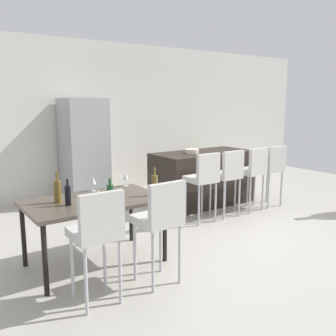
{
  "coord_description": "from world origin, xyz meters",
  "views": [
    {
      "loc": [
        -3.58,
        -3.69,
        1.8
      ],
      "look_at": [
        -0.59,
        0.59,
        0.85
      ],
      "focal_mm": 39.78,
      "sensor_mm": 36.0,
      "label": 1
    }
  ],
  "objects_px": {
    "wine_glass_right": "(98,194)",
    "refrigerator": "(84,151)",
    "dining_chair_far": "(161,216)",
    "wine_bottle_end": "(57,191)",
    "bar_chair_right": "(253,169)",
    "fruit_bowl": "(192,151)",
    "bar_chair_far": "(272,166)",
    "bar_chair_middle": "(228,173)",
    "wine_bottle_middle": "(68,195)",
    "wine_glass_far": "(126,176)",
    "dining_table": "(94,205)",
    "wine_bottle_inner": "(110,195)",
    "bar_chair_left": "(204,176)",
    "potted_plant": "(200,166)",
    "wine_glass_near": "(93,181)",
    "kitchen_island": "(203,178)",
    "wine_bottle_left": "(155,185)",
    "dining_chair_near": "(97,230)"
  },
  "relations": [
    {
      "from": "wine_glass_far",
      "to": "dining_table",
      "type": "bearing_deg",
      "value": -148.02
    },
    {
      "from": "bar_chair_right",
      "to": "dining_chair_far",
      "type": "xyz_separation_m",
      "value": [
        -2.63,
        -1.23,
        0.0
      ]
    },
    {
      "from": "wine_glass_right",
      "to": "refrigerator",
      "type": "height_order",
      "value": "refrigerator"
    },
    {
      "from": "dining_table",
      "to": "fruit_bowl",
      "type": "height_order",
      "value": "fruit_bowl"
    },
    {
      "from": "bar_chair_far",
      "to": "bar_chair_right",
      "type": "bearing_deg",
      "value": 179.99
    },
    {
      "from": "bar_chair_far",
      "to": "dining_chair_near",
      "type": "relative_size",
      "value": 1.0
    },
    {
      "from": "bar_chair_far",
      "to": "dining_chair_near",
      "type": "height_order",
      "value": "same"
    },
    {
      "from": "wine_bottle_inner",
      "to": "wine_bottle_left",
      "type": "relative_size",
      "value": 0.89
    },
    {
      "from": "bar_chair_right",
      "to": "wine_bottle_left",
      "type": "relative_size",
      "value": 3.29
    },
    {
      "from": "bar_chair_far",
      "to": "wine_glass_far",
      "type": "distance_m",
      "value": 2.84
    },
    {
      "from": "bar_chair_far",
      "to": "fruit_bowl",
      "type": "xyz_separation_m",
      "value": [
        -1.09,
        0.81,
        0.26
      ]
    },
    {
      "from": "kitchen_island",
      "to": "refrigerator",
      "type": "xyz_separation_m",
      "value": [
        -1.62,
        1.37,
        0.46
      ]
    },
    {
      "from": "dining_table",
      "to": "wine_glass_near",
      "type": "relative_size",
      "value": 8.38
    },
    {
      "from": "fruit_bowl",
      "to": "bar_chair_left",
      "type": "bearing_deg",
      "value": -117.72
    },
    {
      "from": "bar_chair_far",
      "to": "dining_table",
      "type": "xyz_separation_m",
      "value": [
        -3.43,
        -0.42,
        -0.02
      ]
    },
    {
      "from": "bar_chair_right",
      "to": "fruit_bowl",
      "type": "height_order",
      "value": "bar_chair_right"
    },
    {
      "from": "wine_bottle_inner",
      "to": "dining_table",
      "type": "bearing_deg",
      "value": 97.58
    },
    {
      "from": "kitchen_island",
      "to": "dining_table",
      "type": "height_order",
      "value": "kitchen_island"
    },
    {
      "from": "wine_glass_right",
      "to": "wine_glass_near",
      "type": "relative_size",
      "value": 1.0
    },
    {
      "from": "bar_chair_far",
      "to": "fruit_bowl",
      "type": "distance_m",
      "value": 1.38
    },
    {
      "from": "wine_bottle_end",
      "to": "fruit_bowl",
      "type": "distance_m",
      "value": 2.93
    },
    {
      "from": "bar_chair_middle",
      "to": "wine_bottle_inner",
      "type": "relative_size",
      "value": 3.72
    },
    {
      "from": "wine_bottle_end",
      "to": "potted_plant",
      "type": "bearing_deg",
      "value": 31.66
    },
    {
      "from": "wine_bottle_left",
      "to": "wine_glass_near",
      "type": "height_order",
      "value": "wine_bottle_left"
    },
    {
      "from": "kitchen_island",
      "to": "fruit_bowl",
      "type": "distance_m",
      "value": 0.55
    },
    {
      "from": "bar_chair_middle",
      "to": "wine_glass_near",
      "type": "height_order",
      "value": "bar_chair_middle"
    },
    {
      "from": "kitchen_island",
      "to": "wine_bottle_end",
      "type": "height_order",
      "value": "wine_bottle_end"
    },
    {
      "from": "bar_chair_far",
      "to": "wine_bottle_middle",
      "type": "relative_size",
      "value": 3.81
    },
    {
      "from": "bar_chair_far",
      "to": "wine_glass_near",
      "type": "bearing_deg",
      "value": -178.94
    },
    {
      "from": "dining_table",
      "to": "wine_bottle_middle",
      "type": "xyz_separation_m",
      "value": [
        -0.31,
        -0.07,
        0.17
      ]
    },
    {
      "from": "wine_glass_near",
      "to": "bar_chair_right",
      "type": "bearing_deg",
      "value": 1.24
    },
    {
      "from": "bar_chair_middle",
      "to": "dining_table",
      "type": "height_order",
      "value": "bar_chair_middle"
    },
    {
      "from": "kitchen_island",
      "to": "dining_table",
      "type": "relative_size",
      "value": 1.22
    },
    {
      "from": "bar_chair_middle",
      "to": "wine_bottle_middle",
      "type": "relative_size",
      "value": 3.81
    },
    {
      "from": "bar_chair_left",
      "to": "wine_bottle_left",
      "type": "height_order",
      "value": "wine_bottle_left"
    },
    {
      "from": "wine_bottle_inner",
      "to": "fruit_bowl",
      "type": "xyz_separation_m",
      "value": [
        2.3,
        1.54,
        0.1
      ]
    },
    {
      "from": "bar_chair_right",
      "to": "bar_chair_far",
      "type": "height_order",
      "value": "same"
    },
    {
      "from": "bar_chair_far",
      "to": "refrigerator",
      "type": "height_order",
      "value": "refrigerator"
    },
    {
      "from": "kitchen_island",
      "to": "bar_chair_far",
      "type": "bearing_deg",
      "value": -43.23
    },
    {
      "from": "refrigerator",
      "to": "potted_plant",
      "type": "bearing_deg",
      "value": -0.21
    },
    {
      "from": "dining_table",
      "to": "wine_glass_right",
      "type": "height_order",
      "value": "wine_glass_right"
    },
    {
      "from": "bar_chair_right",
      "to": "wine_glass_far",
      "type": "relative_size",
      "value": 6.03
    },
    {
      "from": "wine_bottle_inner",
      "to": "refrigerator",
      "type": "distance_m",
      "value": 3.05
    },
    {
      "from": "kitchen_island",
      "to": "wine_glass_right",
      "type": "distance_m",
      "value": 3.06
    },
    {
      "from": "wine_bottle_left",
      "to": "wine_glass_near",
      "type": "relative_size",
      "value": 1.83
    },
    {
      "from": "bar_chair_middle",
      "to": "kitchen_island",
      "type": "bearing_deg",
      "value": 77.86
    },
    {
      "from": "dining_chair_far",
      "to": "wine_bottle_end",
      "type": "distance_m",
      "value": 1.15
    },
    {
      "from": "dining_chair_near",
      "to": "bar_chair_far",
      "type": "bearing_deg",
      "value": 18.07
    },
    {
      "from": "bar_chair_left",
      "to": "bar_chair_right",
      "type": "relative_size",
      "value": 1.0
    },
    {
      "from": "bar_chair_middle",
      "to": "wine_bottle_inner",
      "type": "distance_m",
      "value": 2.49
    }
  ]
}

